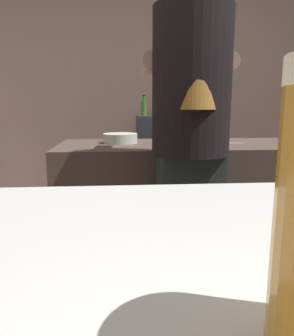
{
  "coord_description": "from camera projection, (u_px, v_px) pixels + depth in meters",
  "views": [
    {
      "loc": [
        -0.34,
        -1.25,
        1.16
      ],
      "look_at": [
        -0.3,
        -0.75,
        1.06
      ],
      "focal_mm": 34.98,
      "sensor_mm": 36.0,
      "label": 1
    }
  ],
  "objects": [
    {
      "name": "bottle_soy",
      "position": [
        173.0,
        106.0,
        3.06
      ],
      "size": [
        0.06,
        0.06,
        0.25
      ],
      "color": "#2E5B9F",
      "rests_on": "back_shelf"
    },
    {
      "name": "bottle_olive_oil",
      "position": [
        157.0,
        106.0,
        3.23
      ],
      "size": [
        0.07,
        0.07,
        0.23
      ],
      "color": "black",
      "rests_on": "back_shelf"
    },
    {
      "name": "mixing_bowl",
      "position": [
        120.0,
        138.0,
        1.94
      ],
      "size": [
        0.2,
        0.2,
        0.06
      ],
      "primitive_type": "cylinder",
      "color": "silver",
      "rests_on": "prep_counter"
    },
    {
      "name": "bottle_hot_sauce",
      "position": [
        182.0,
        105.0,
        3.05
      ],
      "size": [
        0.06,
        0.06,
        0.25
      ],
      "color": "red",
      "rests_on": "back_shelf"
    },
    {
      "name": "chefs_knife",
      "position": [
        223.0,
        144.0,
        1.88
      ],
      "size": [
        0.24,
        0.05,
        0.01
      ],
      "primitive_type": "cube",
      "rotation": [
        0.0,
        0.0,
        -0.07
      ],
      "color": "silver",
      "rests_on": "prep_counter"
    },
    {
      "name": "bartender",
      "position": [
        191.0,
        134.0,
        1.44
      ],
      "size": [
        0.43,
        0.51,
        1.78
      ],
      "rotation": [
        0.0,
        0.0,
        1.54
      ],
      "color": "#28352E",
      "rests_on": "ground"
    },
    {
      "name": "back_shelf",
      "position": [
        178.0,
        169.0,
        3.27
      ],
      "size": [
        0.81,
        0.36,
        1.06
      ],
      "primitive_type": "cube",
      "color": "#30373E",
      "rests_on": "ground"
    },
    {
      "name": "wall_back",
      "position": [
        153.0,
        86.0,
        3.37
      ],
      "size": [
        5.2,
        0.1,
        2.7
      ],
      "primitive_type": "cube",
      "color": "#907261",
      "rests_on": "ground"
    },
    {
      "name": "bottle_vinegar",
      "position": [
        144.0,
        108.0,
        3.19
      ],
      "size": [
        0.05,
        0.05,
        0.2
      ],
      "color": "#46832F",
      "rests_on": "back_shelf"
    },
    {
      "name": "prep_counter",
      "position": [
        234.0,
        218.0,
        2.02
      ],
      "size": [
        2.1,
        0.6,
        0.94
      ],
      "primitive_type": "cube",
      "color": "brown",
      "rests_on": "ground"
    }
  ]
}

